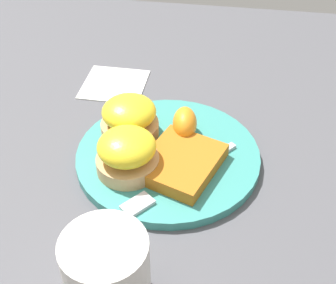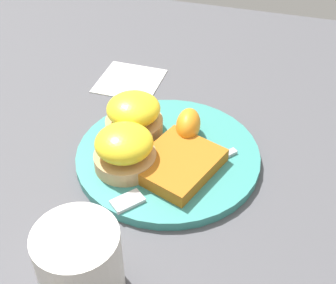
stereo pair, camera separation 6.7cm
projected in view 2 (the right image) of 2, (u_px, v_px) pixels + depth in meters
ground_plane at (168, 160)px, 0.69m from camera, size 1.10×1.10×0.00m
plate at (168, 156)px, 0.68m from camera, size 0.27×0.27×0.01m
sandwich_benedict_left at (134, 115)px, 0.70m from camera, size 0.09×0.09×0.06m
sandwich_benedict_right at (125, 149)px, 0.64m from camera, size 0.09×0.09×0.06m
hashbrown_patty at (178, 163)px, 0.65m from camera, size 0.14×0.13×0.02m
orange_wedge at (188, 125)px, 0.69m from camera, size 0.06×0.04×0.04m
fork at (170, 181)px, 0.63m from camera, size 0.17×0.14×0.00m
cup at (80, 266)px, 0.49m from camera, size 0.12×0.09×0.10m
napkin at (130, 81)px, 0.85m from camera, size 0.11×0.11×0.00m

